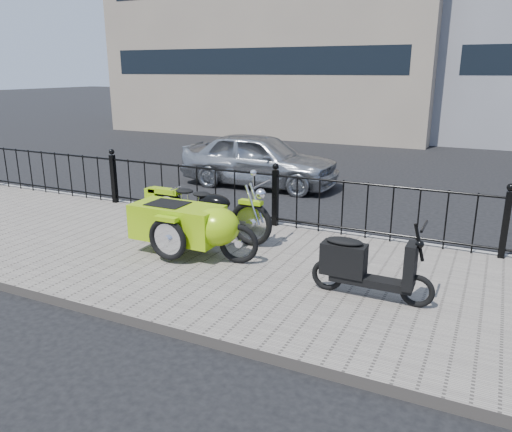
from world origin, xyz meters
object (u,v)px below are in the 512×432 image
at_px(scooter, 363,266).
at_px(spare_tire, 239,244).
at_px(motorcycle_sidecar, 193,221).
at_px(sedan_car, 260,159).

height_order(scooter, spare_tire, scooter).
height_order(motorcycle_sidecar, spare_tire, motorcycle_sidecar).
xyz_separation_m(motorcycle_sidecar, sedan_car, (-1.23, 4.79, 0.04)).
relative_size(scooter, spare_tire, 2.56).
distance_m(motorcycle_sidecar, sedan_car, 4.95).
relative_size(motorcycle_sidecar, sedan_car, 0.61).
height_order(motorcycle_sidecar, sedan_car, sedan_car).
bearing_deg(spare_tire, motorcycle_sidecar, 172.41).
height_order(motorcycle_sidecar, scooter, motorcycle_sidecar).
xyz_separation_m(scooter, spare_tire, (-1.78, 0.30, -0.10)).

